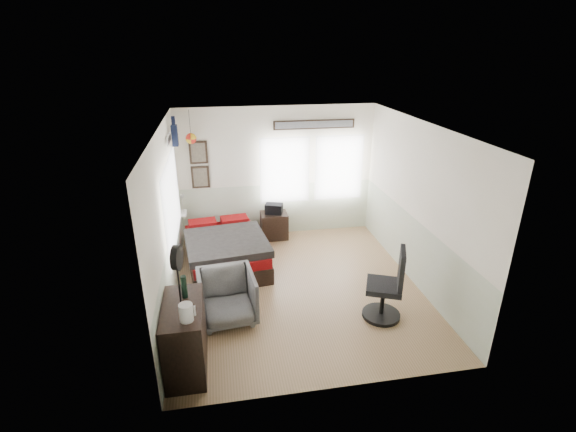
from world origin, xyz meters
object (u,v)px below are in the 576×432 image
object	(u,v)px
bed	(226,250)
dresser	(185,337)
task_chair	(388,291)
armchair	(227,297)
nightstand	(274,225)

from	to	relation	value
bed	dresser	world-z (taller)	dresser
task_chair	armchair	bearing A→B (deg)	-166.25
bed	task_chair	world-z (taller)	task_chair
armchair	nightstand	world-z (taller)	armchair
bed	armchair	world-z (taller)	armchair
bed	task_chair	xyz separation A→B (m)	(2.30, -2.03, 0.16)
dresser	bed	bearing A→B (deg)	77.24
dresser	armchair	distance (m)	1.06
bed	armchair	xyz separation A→B (m)	(-0.03, -1.66, 0.08)
nightstand	task_chair	world-z (taller)	task_chair
bed	dresser	size ratio (longest dim) A/B	2.05
dresser	task_chair	size ratio (longest dim) A/B	0.88
nightstand	task_chair	xyz separation A→B (m)	(1.25, -3.05, 0.19)
bed	task_chair	size ratio (longest dim) A/B	1.81
armchair	task_chair	size ratio (longest dim) A/B	0.73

